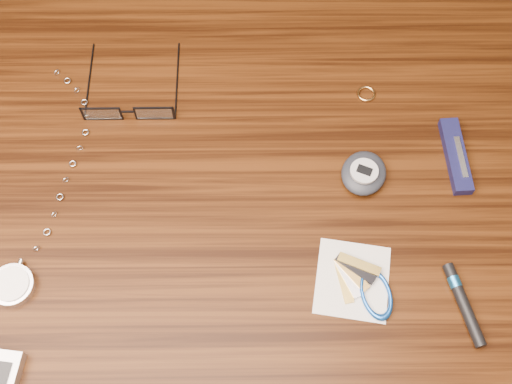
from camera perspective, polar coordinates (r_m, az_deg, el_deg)
ground at (r=1.48m, az=-1.19°, el=-13.23°), size 3.80×3.80×0.00m
desk at (r=0.86m, az=-2.00°, el=-3.62°), size 1.00×0.70×0.75m
eyeglasses at (r=0.83m, az=-11.25°, el=7.23°), size 0.12×0.12×0.03m
gold_ring at (r=0.85m, az=9.77°, el=8.60°), size 0.03×0.03×0.00m
pocket_watch at (r=0.77m, az=-20.56°, el=-7.08°), size 0.09×0.32×0.02m
pedometer at (r=0.78m, az=9.56°, el=1.68°), size 0.07×0.08×0.03m
notepad_keys at (r=0.73m, az=9.59°, el=-8.22°), size 0.10×0.10×0.01m
pocket_knife at (r=0.82m, az=17.33°, el=3.09°), size 0.03×0.10×0.01m
black_blue_pen at (r=0.75m, az=17.90°, el=-9.26°), size 0.04×0.09×0.01m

